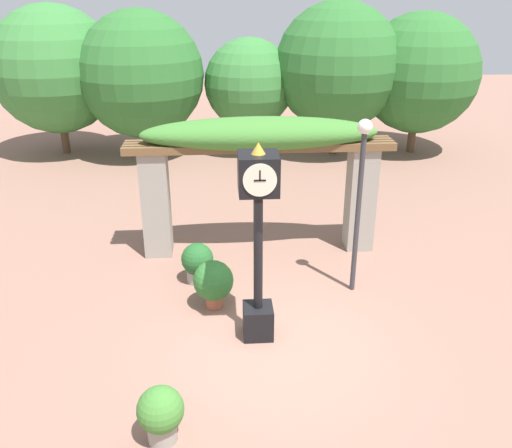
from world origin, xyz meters
TOP-DOWN VIEW (x-y plane):
  - ground_plane at (0.00, 0.00)m, footprint 60.00×60.00m
  - pedestal_clock at (-0.28, 0.26)m, footprint 0.62×0.67m
  - pergola at (0.00, 3.62)m, footprint 5.78×1.19m
  - potted_plant_near_left at (-1.73, -2.04)m, footprint 0.63×0.63m
  - potted_plant_near_right at (-1.38, 2.24)m, footprint 0.66×0.66m
  - potted_plant_far_left at (-1.05, 1.23)m, footprint 0.76×0.76m
  - lamp_post at (1.72, 1.70)m, footprint 0.27×0.27m
  - tree_line at (-0.26, 11.65)m, footprint 16.92×5.14m

SIDE VIEW (x-z plane):
  - ground_plane at x=0.00m, z-range 0.00..0.00m
  - potted_plant_near_right at x=-1.38m, z-range 0.03..0.87m
  - potted_plant_near_left at x=-1.73m, z-range 0.04..0.87m
  - potted_plant_far_left at x=-1.05m, z-range 0.07..1.02m
  - pedestal_clock at x=-0.28m, z-range 0.23..3.68m
  - lamp_post at x=1.72m, z-range 0.54..3.99m
  - pergola at x=0.00m, z-range 0.77..3.86m
  - tree_line at x=-0.26m, z-range 0.27..5.52m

